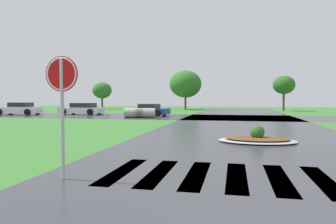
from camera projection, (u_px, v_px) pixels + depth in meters
asphalt_roadway at (247, 140)px, 13.17m from camera, size 9.74×80.00×0.01m
asphalt_cross_road at (240, 118)px, 28.00m from camera, size 90.00×8.76×0.01m
crosswalk_stripes at (257, 178)px, 6.94m from camera, size 6.75×2.82×0.01m
stop_sign at (62, 88)px, 6.72m from camera, size 0.76×0.08×2.66m
median_island at (257, 139)px, 12.53m from camera, size 3.07×2.13×0.68m
car_dark_suv at (19, 109)px, 32.78m from camera, size 4.65×2.48×1.28m
car_white_sedan at (82, 109)px, 33.17m from camera, size 4.61×2.31×1.23m
car_blue_compact at (148, 110)px, 30.87m from camera, size 4.35×2.49×1.17m
drainage_pipe_stack at (140, 113)px, 27.66m from camera, size 2.81×1.34×0.86m
background_treeline at (248, 83)px, 44.68m from camera, size 44.97×5.93×6.32m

